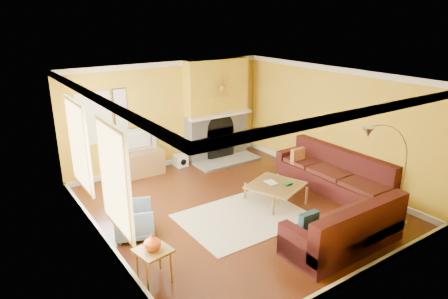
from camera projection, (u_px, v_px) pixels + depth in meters
floor at (236, 207)px, 8.35m from camera, size 5.50×6.00×0.02m
ceiling at (238, 76)px, 7.46m from camera, size 5.50×6.00×0.02m
wall_back at (168, 115)px, 10.26m from camera, size 5.50×0.02×2.70m
wall_front at (364, 201)px, 5.56m from camera, size 5.50×0.02×2.70m
wall_left at (99, 176)px, 6.44m from camera, size 0.02×6.00×2.70m
wall_right at (332, 124)px, 9.38m from camera, size 0.02×6.00×2.70m
baseboard at (236, 204)px, 8.33m from camera, size 5.50×6.00×0.12m
crown_molding at (238, 80)px, 7.49m from camera, size 5.50×6.00×0.12m
window_left_near at (78, 145)px, 7.42m from camera, size 0.06×1.22×1.72m
window_left_far at (113, 179)px, 5.94m from camera, size 0.06×1.22×1.72m
window_back at (94, 118)px, 9.14m from camera, size 0.82×0.06×1.22m
wall_art at (121, 112)px, 9.48m from camera, size 0.34×0.04×1.14m
fireplace at (216, 110)px, 10.81m from camera, size 1.80×0.40×2.70m
mantel at (221, 115)px, 10.66m from camera, size 1.92×0.22×0.08m
hearth at (228, 161)px, 10.81m from camera, size 1.80×0.70×0.06m
sunburst at (221, 89)px, 10.44m from camera, size 0.70×0.04×0.70m
rug at (244, 217)px, 7.90m from camera, size 2.40×1.80×0.02m
sectional_sofa at (308, 189)px, 8.10m from camera, size 3.23×3.58×0.90m
coffee_table at (275, 193)px, 8.50m from camera, size 1.32×1.32×0.40m
media_console at (140, 163)px, 9.88m from camera, size 1.12×0.50×0.61m
tv at (139, 141)px, 9.69m from camera, size 0.98×0.16×0.56m
subwoofer at (181, 160)px, 10.51m from camera, size 0.31×0.31×0.31m
armchair at (134, 220)px, 7.15m from camera, size 0.88×0.87×0.63m
side_table at (154, 265)px, 5.98m from camera, size 0.55×0.55×0.52m
vase at (152, 242)px, 5.85m from camera, size 0.29×0.29×0.27m
book at (267, 184)px, 8.43m from camera, size 0.22×0.29×0.03m
arc_lamp at (386, 179)px, 7.04m from camera, size 1.34×0.36×2.11m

